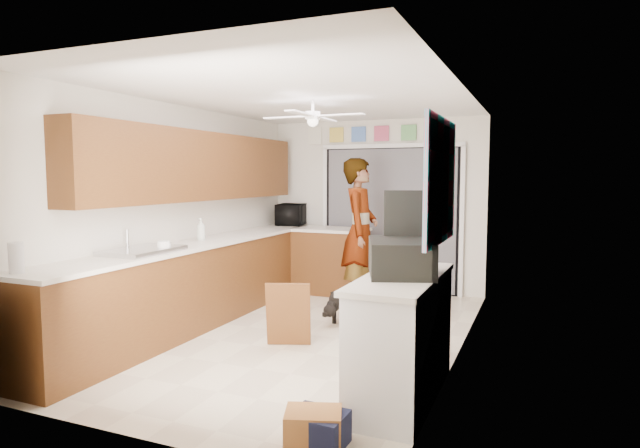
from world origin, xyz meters
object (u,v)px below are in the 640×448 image
(microwave, at_px, (292,214))
(cardboard_box, at_px, (313,428))
(cup, at_px, (164,246))
(suitcase, at_px, (401,257))
(soap_bottle, at_px, (201,229))
(man, at_px, (360,231))
(dog, at_px, (346,304))
(paper_towel_roll, at_px, (16,258))
(navy_crate, at_px, (319,429))

(microwave, bearing_deg, cardboard_box, -165.92)
(cup, distance_m, suitcase, 2.50)
(soap_bottle, distance_m, man, 2.08)
(man, bearing_deg, dog, -178.23)
(soap_bottle, bearing_deg, cup, -77.94)
(soap_bottle, distance_m, paper_towel_roll, 2.30)
(suitcase, height_order, man, man)
(man, xyz_separation_m, dog, (0.15, -0.94, -0.75))
(suitcase, height_order, dog, suitcase)
(cardboard_box, bearing_deg, man, 104.13)
(cup, relative_size, suitcase, 0.21)
(navy_crate, bearing_deg, man, 104.64)
(suitcase, xyz_separation_m, cardboard_box, (-0.30, -0.97, -0.96))
(dog, bearing_deg, suitcase, -40.76)
(navy_crate, bearing_deg, soap_bottle, 137.81)
(cardboard_box, bearing_deg, microwave, 117.29)
(microwave, height_order, soap_bottle, microwave)
(suitcase, distance_m, dog, 2.25)
(cardboard_box, bearing_deg, cup, 149.39)
(cup, bearing_deg, man, 62.53)
(soap_bottle, relative_size, cup, 1.99)
(paper_towel_roll, xyz_separation_m, cardboard_box, (2.44, 0.11, -0.95))
(microwave, bearing_deg, cup, 168.40)
(paper_towel_roll, bearing_deg, navy_crate, 2.88)
(navy_crate, bearing_deg, cup, 149.95)
(microwave, distance_m, dog, 2.38)
(navy_crate, bearing_deg, cardboard_box, -163.67)
(microwave, height_order, paper_towel_roll, microwave)
(man, distance_m, dog, 1.21)
(microwave, distance_m, soap_bottle, 2.20)
(paper_towel_roll, bearing_deg, man, 68.29)
(soap_bottle, relative_size, cardboard_box, 0.74)
(dog, bearing_deg, navy_crate, -55.56)
(cardboard_box, xyz_separation_m, man, (-0.93, 3.69, 0.85))
(navy_crate, relative_size, man, 0.18)
(microwave, relative_size, cup, 4.36)
(paper_towel_roll, bearing_deg, cardboard_box, 2.69)
(microwave, distance_m, navy_crate, 5.04)
(cup, xyz_separation_m, suitcase, (2.48, -0.32, 0.08))
(microwave, height_order, cup, microwave)
(paper_towel_roll, bearing_deg, dog, 59.85)
(cup, height_order, navy_crate, cup)
(navy_crate, distance_m, man, 3.89)
(dog, bearing_deg, cardboard_box, -56.25)
(cup, relative_size, cardboard_box, 0.38)
(soap_bottle, bearing_deg, man, 46.20)
(paper_towel_roll, xyz_separation_m, navy_crate, (2.47, 0.12, -0.96))
(microwave, bearing_deg, navy_crate, -165.53)
(suitcase, distance_m, cardboard_box, 1.40)
(paper_towel_roll, xyz_separation_m, man, (1.51, 3.80, -0.10))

